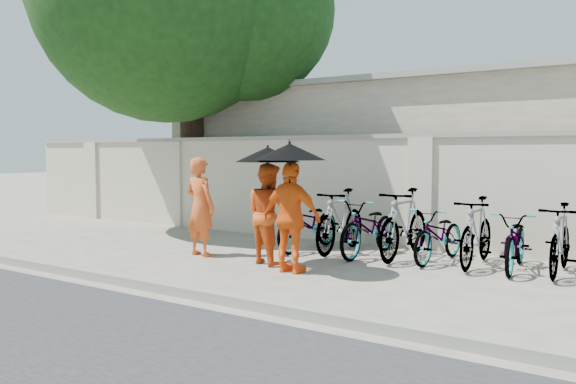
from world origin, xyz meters
The scene contains 18 objects.
ground centered at (0.00, 0.00, 0.00)m, with size 80.00×80.00×0.00m, color #A69B88.
kerb centered at (0.00, -1.70, 0.06)m, with size 40.00×0.16×0.12m, color gray.
compound_wall centered at (1.00, 3.20, 1.00)m, with size 20.00×0.30×2.00m, color beige.
building_behind centered at (2.00, 7.00, 1.60)m, with size 14.00×6.00×3.20m, color beige.
shade_tree centered at (-3.66, 2.97, 5.10)m, with size 6.70×6.20×8.20m.
monk_left centered at (-0.89, 0.45, 0.83)m, with size 0.60×0.40×1.66m, color #DD5520.
monk_center centered at (0.45, 0.52, 0.79)m, with size 0.77×0.60×1.58m, color #DB4F15.
parasol_center centered at (0.50, 0.44, 1.71)m, with size 1.01×1.01×0.93m.
monk_right centered at (1.12, 0.14, 0.81)m, with size 0.95×0.39×1.61m, color orange.
parasol_right centered at (1.14, 0.06, 1.75)m, with size 1.03×1.03×0.95m.
bike_0 centered at (0.35, 1.94, 0.48)m, with size 0.64×1.84×0.96m, color #ABABAB.
bike_1 centered at (0.93, 2.03, 0.55)m, with size 0.52×1.84×1.10m, color #ABABAB.
bike_2 centered at (1.51, 1.97, 0.48)m, with size 0.64×1.84×0.97m, color #ABABAB.
bike_3 centered at (2.09, 2.07, 0.57)m, with size 0.54×1.91×1.15m, color #ABABAB.
bike_4 centered at (2.67, 2.08, 0.44)m, with size 0.58×1.66×0.87m, color #ABABAB.
bike_5 centered at (3.24, 2.06, 0.53)m, with size 0.50×1.77×1.06m, color #ABABAB.
bike_6 centered at (3.82, 2.04, 0.44)m, with size 0.59×1.69×0.89m, color #ABABAB.
bike_7 centered at (4.40, 2.07, 0.51)m, with size 0.48×1.69×1.02m, color #ABABAB.
Camera 1 is at (5.42, -6.62, 1.73)m, focal length 35.00 mm.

